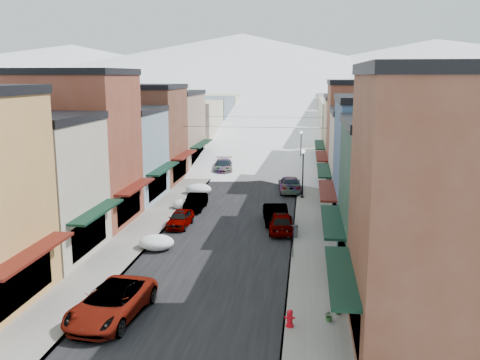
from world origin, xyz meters
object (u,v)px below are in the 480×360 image
(car_dark_hatch, at_px, (196,202))
(streetlamp_near, at_px, (303,167))
(car_green_sedan, at_px, (275,213))
(fire_hydrant, at_px, (290,319))
(trash_can, at_px, (295,231))
(car_silver_sedan, at_px, (180,219))
(car_white_suv, at_px, (111,303))

(car_dark_hatch, relative_size, streetlamp_near, 0.91)
(car_green_sedan, relative_size, fire_hydrant, 5.96)
(car_dark_hatch, relative_size, trash_can, 5.01)
(car_silver_sedan, distance_m, streetlamp_near, 14.92)
(car_green_sedan, xyz_separation_m, streetlamp_near, (2.13, 9.02, 2.32))
(car_silver_sedan, xyz_separation_m, car_green_sedan, (7.51, 2.09, 0.17))
(car_white_suv, bearing_deg, car_green_sedan, 75.68)
(car_dark_hatch, distance_m, fire_hydrant, 24.09)
(car_silver_sedan, distance_m, car_green_sedan, 7.79)
(car_dark_hatch, bearing_deg, car_white_suv, -89.20)
(car_white_suv, xyz_separation_m, car_dark_hatch, (-0.36, 22.18, -0.13))
(car_green_sedan, bearing_deg, streetlamp_near, -111.14)
(streetlamp_near, bearing_deg, car_silver_sedan, -130.95)
(car_dark_hatch, distance_m, car_green_sedan, 8.20)
(fire_hydrant, height_order, streetlamp_near, streetlamp_near)
(car_white_suv, distance_m, car_green_sedan, 19.95)
(car_white_suv, xyz_separation_m, fire_hydrant, (8.88, -0.07, -0.30))
(car_green_sedan, distance_m, fire_hydrant, 18.83)
(fire_hydrant, bearing_deg, trash_can, 90.52)
(car_white_suv, height_order, car_dark_hatch, car_white_suv)
(trash_can, bearing_deg, car_white_suv, -121.11)
(car_dark_hatch, height_order, streetlamp_near, streetlamp_near)
(car_white_suv, xyz_separation_m, trash_can, (8.75, 14.50, -0.25))
(car_dark_hatch, bearing_deg, fire_hydrant, -67.56)
(fire_hydrant, bearing_deg, streetlamp_near, 89.38)
(car_white_suv, bearing_deg, fire_hydrant, 5.94)
(car_green_sedan, bearing_deg, trash_can, 104.37)
(car_white_suv, bearing_deg, trash_can, 65.27)
(trash_can, relative_size, streetlamp_near, 0.18)
(car_silver_sedan, xyz_separation_m, fire_hydrant, (9.34, -16.64, -0.14))
(car_dark_hatch, xyz_separation_m, streetlamp_near, (9.54, 5.50, 2.45))
(car_white_suv, distance_m, car_dark_hatch, 22.19)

